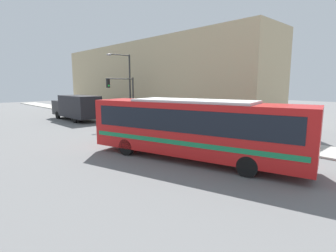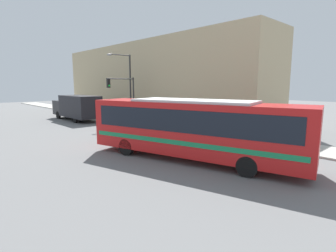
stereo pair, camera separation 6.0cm
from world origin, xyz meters
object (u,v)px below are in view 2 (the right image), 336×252
object	(u,v)px
delivery_truck	(77,107)
fire_hydrant	(203,129)
street_lamp	(127,82)
parking_meter	(167,119)
city_bus	(193,126)
traffic_light_pole	(124,91)
pedestrian_near_corner	(178,118)

from	to	relation	value
delivery_truck	fire_hydrant	bearing A→B (deg)	-77.25
fire_hydrant	street_lamp	world-z (taller)	street_lamp
parking_meter	street_lamp	xyz separation A→B (m)	(-0.14, 6.12, 3.43)
street_lamp	fire_hydrant	bearing A→B (deg)	-89.23
city_bus	parking_meter	size ratio (longest dim) A/B	10.10
street_lamp	traffic_light_pole	bearing A→B (deg)	-142.72
traffic_light_pole	pedestrian_near_corner	world-z (taller)	traffic_light_pole
delivery_truck	fire_hydrant	xyz separation A→B (m)	(3.56, -15.73, -1.05)
delivery_truck	parking_meter	distance (m)	11.99
delivery_truck	pedestrian_near_corner	world-z (taller)	delivery_truck
fire_hydrant	traffic_light_pole	bearing A→B (deg)	96.14
city_bus	fire_hydrant	size ratio (longest dim) A/B	15.13
parking_meter	delivery_truck	bearing A→B (deg)	107.30
city_bus	parking_meter	xyz separation A→B (m)	(6.01, 8.45, -0.94)
parking_meter	traffic_light_pole	bearing A→B (deg)	100.91
delivery_truck	fire_hydrant	distance (m)	16.16
parking_meter	city_bus	bearing A→B (deg)	-125.42
pedestrian_near_corner	city_bus	bearing A→B (deg)	-131.01
pedestrian_near_corner	parking_meter	bearing A→B (deg)	128.45
delivery_truck	parking_meter	bearing A→B (deg)	-72.70
city_bus	fire_hydrant	distance (m)	7.43
fire_hydrant	street_lamp	size ratio (longest dim) A/B	0.11
fire_hydrant	parking_meter	world-z (taller)	parking_meter
delivery_truck	traffic_light_pole	bearing A→B (deg)	-67.26
city_bus	street_lamp	xyz separation A→B (m)	(5.87, 14.57, 2.49)
fire_hydrant	street_lamp	distance (m)	11.12
delivery_truck	parking_meter	xyz separation A→B (m)	(3.56, -11.43, -0.63)
city_bus	pedestrian_near_corner	world-z (taller)	city_bus
fire_hydrant	pedestrian_near_corner	world-z (taller)	pedestrian_near_corner
street_lamp	pedestrian_near_corner	xyz separation A→B (m)	(0.78, -6.93, -3.39)
city_bus	pedestrian_near_corner	distance (m)	10.17
fire_hydrant	pedestrian_near_corner	distance (m)	3.59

